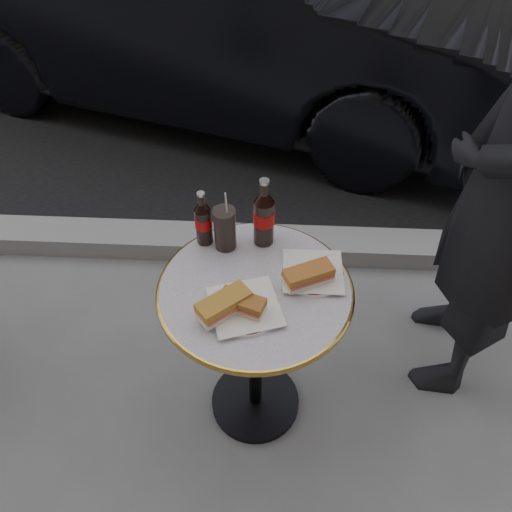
{
  "coord_description": "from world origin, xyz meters",
  "views": [
    {
      "loc": [
        0.06,
        -1.03,
        1.91
      ],
      "look_at": [
        0.0,
        0.05,
        0.82
      ],
      "focal_mm": 35.0,
      "sensor_mm": 36.0,
      "label": 1
    }
  ],
  "objects_px": {
    "bistro_table": "(255,353)",
    "plate_right": "(313,273)",
    "cola_bottle_left": "(203,218)",
    "plate_left": "(245,308)",
    "cola_bottle_right": "(264,212)",
    "cola_glass": "(225,229)",
    "parked_car": "(213,5)"
  },
  "relations": [
    {
      "from": "cola_glass",
      "to": "parked_car",
      "type": "relative_size",
      "value": 0.04
    },
    {
      "from": "cola_bottle_left",
      "to": "cola_bottle_right",
      "type": "xyz_separation_m",
      "value": [
        0.2,
        0.01,
        0.02
      ]
    },
    {
      "from": "cola_bottle_right",
      "to": "bistro_table",
      "type": "bearing_deg",
      "value": -94.8
    },
    {
      "from": "plate_left",
      "to": "cola_bottle_right",
      "type": "relative_size",
      "value": 0.83
    },
    {
      "from": "plate_right",
      "to": "plate_left",
      "type": "bearing_deg",
      "value": -143.26
    },
    {
      "from": "cola_bottle_left",
      "to": "plate_left",
      "type": "bearing_deg",
      "value": -61.71
    },
    {
      "from": "cola_bottle_left",
      "to": "cola_glass",
      "type": "xyz_separation_m",
      "value": [
        0.07,
        -0.02,
        -0.03
      ]
    },
    {
      "from": "cola_bottle_right",
      "to": "cola_bottle_left",
      "type": "bearing_deg",
      "value": -176.82
    },
    {
      "from": "plate_right",
      "to": "cola_glass",
      "type": "xyz_separation_m",
      "value": [
        -0.29,
        0.12,
        0.07
      ]
    },
    {
      "from": "cola_bottle_left",
      "to": "parked_car",
      "type": "distance_m",
      "value": 2.33
    },
    {
      "from": "plate_right",
      "to": "cola_bottle_left",
      "type": "relative_size",
      "value": 0.97
    },
    {
      "from": "plate_right",
      "to": "cola_bottle_right",
      "type": "distance_m",
      "value": 0.25
    },
    {
      "from": "cola_bottle_left",
      "to": "cola_bottle_right",
      "type": "height_order",
      "value": "cola_bottle_right"
    },
    {
      "from": "bistro_table",
      "to": "parked_car",
      "type": "bearing_deg",
      "value": 99.48
    },
    {
      "from": "plate_right",
      "to": "bistro_table",
      "type": "bearing_deg",
      "value": -160.37
    },
    {
      "from": "cola_glass",
      "to": "cola_bottle_right",
      "type": "bearing_deg",
      "value": 13.43
    },
    {
      "from": "cola_bottle_right",
      "to": "cola_glass",
      "type": "relative_size",
      "value": 1.66
    },
    {
      "from": "plate_left",
      "to": "cola_bottle_left",
      "type": "relative_size",
      "value": 1.02
    },
    {
      "from": "plate_right",
      "to": "cola_bottle_left",
      "type": "height_order",
      "value": "cola_bottle_left"
    },
    {
      "from": "cola_glass",
      "to": "cola_bottle_left",
      "type": "bearing_deg",
      "value": 165.14
    },
    {
      "from": "plate_right",
      "to": "cola_bottle_right",
      "type": "xyz_separation_m",
      "value": [
        -0.16,
        0.15,
        0.12
      ]
    },
    {
      "from": "bistro_table",
      "to": "cola_bottle_left",
      "type": "xyz_separation_m",
      "value": [
        -0.18,
        0.2,
        0.47
      ]
    },
    {
      "from": "bistro_table",
      "to": "cola_bottle_right",
      "type": "bearing_deg",
      "value": 85.2
    },
    {
      "from": "plate_right",
      "to": "cola_glass",
      "type": "bearing_deg",
      "value": 158.17
    },
    {
      "from": "cola_bottle_left",
      "to": "cola_bottle_right",
      "type": "relative_size",
      "value": 0.81
    },
    {
      "from": "bistro_table",
      "to": "plate_left",
      "type": "bearing_deg",
      "value": -106.0
    },
    {
      "from": "plate_right",
      "to": "parked_car",
      "type": "height_order",
      "value": "parked_car"
    },
    {
      "from": "plate_left",
      "to": "cola_glass",
      "type": "relative_size",
      "value": 1.37
    },
    {
      "from": "plate_left",
      "to": "plate_right",
      "type": "relative_size",
      "value": 1.06
    },
    {
      "from": "cola_glass",
      "to": "plate_left",
      "type": "bearing_deg",
      "value": -72.85
    },
    {
      "from": "bistro_table",
      "to": "plate_right",
      "type": "bearing_deg",
      "value": 19.63
    },
    {
      "from": "plate_left",
      "to": "cola_bottle_right",
      "type": "xyz_separation_m",
      "value": [
        0.04,
        0.3,
        0.12
      ]
    }
  ]
}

